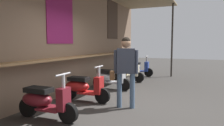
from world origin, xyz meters
name	(u,v)px	position (x,y,z in m)	size (l,w,h in m)	color
ground_plane	(121,105)	(0.00, 0.00, 0.00)	(34.88, 34.88, 0.00)	#383533
market_stall_facade	(60,27)	(-0.01, 1.83, 1.98)	(12.46, 2.70, 3.53)	#7F6651
scooter_maroon	(44,101)	(-1.52, 1.08, 0.39)	(0.46, 1.40, 0.97)	maroon
scooter_red	(83,87)	(-0.06, 1.08, 0.39)	(0.46, 1.40, 0.97)	red
scooter_silver	(109,78)	(1.60, 1.08, 0.39)	(0.48, 1.40, 0.97)	#B2B5BA
scooter_cream	(125,72)	(3.18, 1.08, 0.39)	(0.46, 1.40, 0.97)	beige
scooter_blue	(137,68)	(4.71, 1.08, 0.39)	(0.47, 1.40, 0.97)	#233D9E
shopper_with_handbag	(125,65)	(-0.12, -0.15, 1.04)	(0.41, 0.66, 1.69)	slate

